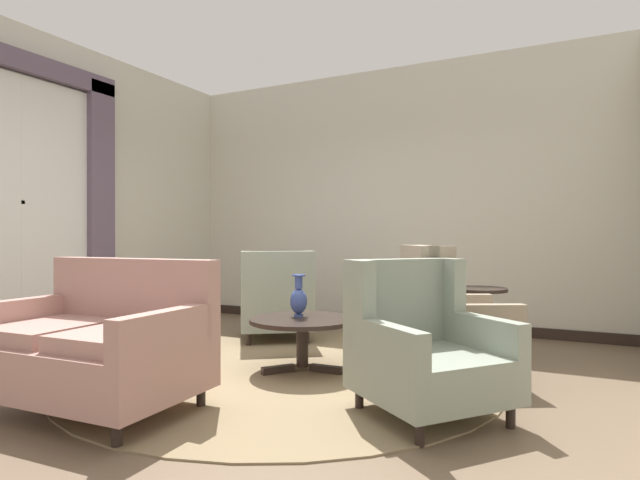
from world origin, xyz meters
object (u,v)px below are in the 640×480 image
object	(u,v)px
armchair_beside_settee	(276,301)
armchair_back_corner	(448,322)
porcelain_vase	(299,299)
settee	(96,346)
armchair_foreground_right	(423,348)
side_table	(479,316)
coffee_table	(302,327)

from	to	relation	value
armchair_beside_settee	armchair_back_corner	bearing A→B (deg)	125.91
porcelain_vase	settee	distance (m)	1.64
armchair_foreground_right	side_table	world-z (taller)	armchair_foreground_right
armchair_back_corner	side_table	distance (m)	0.81
porcelain_vase	armchair_foreground_right	bearing A→B (deg)	-26.32
armchair_beside_settee	side_table	xyz separation A→B (m)	(2.12, 0.13, -0.03)
settee	porcelain_vase	bearing A→B (deg)	62.67
settee	armchair_foreground_right	size ratio (longest dim) A/B	1.26
armchair_foreground_right	side_table	bearing A→B (deg)	36.77
armchair_beside_settee	armchair_back_corner	xyz separation A→B (m)	(2.02, -0.67, 0.03)
porcelain_vase	armchair_back_corner	bearing A→B (deg)	14.41
porcelain_vase	armchair_beside_settee	bearing A→B (deg)	130.16
armchair_foreground_right	side_table	size ratio (longest dim) A/B	1.75
coffee_table	porcelain_vase	bearing A→B (deg)	145.11
porcelain_vase	side_table	xyz separation A→B (m)	(1.30, 1.11, -0.20)
porcelain_vase	armchair_back_corner	world-z (taller)	armchair_back_corner
coffee_table	settee	xyz separation A→B (m)	(-0.74, -1.44, 0.04)
armchair_foreground_right	armchair_beside_settee	bearing A→B (deg)	90.93
side_table	armchair_beside_settee	bearing A→B (deg)	-176.46
armchair_foreground_right	porcelain_vase	bearing A→B (deg)	102.20
coffee_table	porcelain_vase	world-z (taller)	porcelain_vase
porcelain_vase	side_table	world-z (taller)	porcelain_vase
coffee_table	side_table	xyz separation A→B (m)	(1.24, 1.15, 0.03)
coffee_table	armchair_foreground_right	world-z (taller)	armchair_foreground_right
armchair_back_corner	armchair_foreground_right	distance (m)	0.92
porcelain_vase	armchair_back_corner	size ratio (longest dim) A/B	0.34
coffee_table	armchair_beside_settee	distance (m)	1.35
armchair_beside_settee	side_table	size ratio (longest dim) A/B	1.75
porcelain_vase	armchair_beside_settee	world-z (taller)	armchair_beside_settee
settee	armchair_foreground_right	bearing A→B (deg)	21.69
coffee_table	porcelain_vase	size ratio (longest dim) A/B	2.46
armchair_beside_settee	side_table	world-z (taller)	armchair_beside_settee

